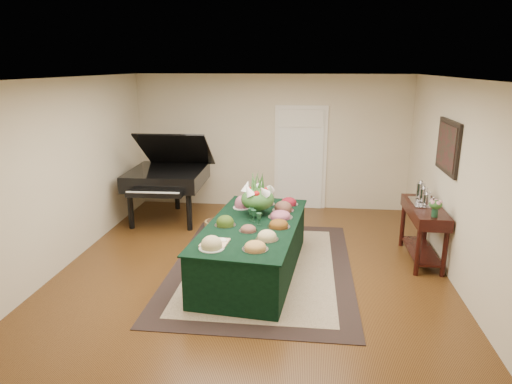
# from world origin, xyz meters

# --- Properties ---
(ground) EXTENTS (6.00, 6.00, 0.00)m
(ground) POSITION_xyz_m (0.00, 0.00, 0.00)
(ground) COLOR black
(ground) RESTS_ON ground
(area_rug) EXTENTS (2.60, 3.64, 0.01)m
(area_rug) POSITION_xyz_m (0.12, -0.04, 0.01)
(area_rug) COLOR black
(area_rug) RESTS_ON ground
(kitchen_doorway) EXTENTS (1.05, 0.07, 2.10)m
(kitchen_doorway) POSITION_xyz_m (0.60, 2.97, 1.02)
(kitchen_doorway) COLOR silver
(kitchen_doorway) RESTS_ON ground
(buffet_table) EXTENTS (1.47, 2.70, 0.74)m
(buffet_table) POSITION_xyz_m (0.02, -0.21, 0.37)
(buffet_table) COLOR black
(buffet_table) RESTS_ON ground
(food_platters) EXTENTS (1.14, 2.23, 0.15)m
(food_platters) POSITION_xyz_m (0.07, -0.08, 0.79)
(food_platters) COLOR silver
(food_platters) RESTS_ON buffet_table
(cutting_board) EXTENTS (0.35, 0.35, 0.10)m
(cutting_board) POSITION_xyz_m (-0.36, -0.98, 0.77)
(cutting_board) COLOR tan
(cutting_board) RESTS_ON buffet_table
(green_goblets) EXTENTS (0.21, 0.31, 0.18)m
(green_goblets) POSITION_xyz_m (0.02, -0.13, 0.83)
(green_goblets) COLOR #163722
(green_goblets) RESTS_ON buffet_table
(floral_centerpiece) EXTENTS (0.51, 0.51, 0.51)m
(floral_centerpiece) POSITION_xyz_m (0.04, 0.19, 1.04)
(floral_centerpiece) COLOR #163722
(floral_centerpiece) RESTS_ON buffet_table
(grand_piano) EXTENTS (1.52, 1.70, 1.70)m
(grand_piano) POSITION_xyz_m (-1.86, 1.92, 0.85)
(grand_piano) COLOR black
(grand_piano) RESTS_ON ground
(wicker_basket) EXTENTS (0.38, 0.38, 0.24)m
(wicker_basket) POSITION_xyz_m (-0.82, 1.24, 0.12)
(wicker_basket) COLOR olive
(wicker_basket) RESTS_ON ground
(mahogany_sideboard) EXTENTS (0.45, 1.30, 0.86)m
(mahogany_sideboard) POSITION_xyz_m (2.50, 0.50, 0.67)
(mahogany_sideboard) COLOR black
(mahogany_sideboard) RESTS_ON ground
(tea_service) EXTENTS (0.34, 0.58, 0.30)m
(tea_service) POSITION_xyz_m (2.50, 0.69, 0.98)
(tea_service) COLOR silver
(tea_service) RESTS_ON mahogany_sideboard
(pink_bouquet) EXTENTS (0.20, 0.20, 0.25)m
(pink_bouquet) POSITION_xyz_m (2.50, -0.00, 1.03)
(pink_bouquet) COLOR #163722
(pink_bouquet) RESTS_ON mahogany_sideboard
(wall_painting) EXTENTS (0.05, 0.95, 0.75)m
(wall_painting) POSITION_xyz_m (2.72, 0.50, 1.75)
(wall_painting) COLOR black
(wall_painting) RESTS_ON ground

